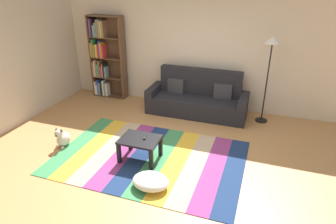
{
  "coord_description": "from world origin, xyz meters",
  "views": [
    {
      "loc": [
        1.58,
        -4.21,
        2.96
      ],
      "look_at": [
        -0.06,
        0.5,
        0.65
      ],
      "focal_mm": 31.87,
      "sensor_mm": 36.0,
      "label": 1
    }
  ],
  "objects_px": {
    "couch": "(197,99)",
    "tv_remote": "(145,137)",
    "dog": "(63,138)",
    "coffee_table": "(140,143)",
    "standing_lamp": "(271,52)",
    "bookshelf": "(104,58)",
    "pouf": "(151,181)"
  },
  "relations": [
    {
      "from": "couch",
      "to": "tv_remote",
      "type": "relative_size",
      "value": 15.07
    },
    {
      "from": "dog",
      "to": "coffee_table",
      "type": "bearing_deg",
      "value": 2.27
    },
    {
      "from": "tv_remote",
      "to": "standing_lamp",
      "type": "bearing_deg",
      "value": 34.58
    },
    {
      "from": "bookshelf",
      "to": "tv_remote",
      "type": "distance_m",
      "value": 3.32
    },
    {
      "from": "pouf",
      "to": "standing_lamp",
      "type": "xyz_separation_m",
      "value": [
        1.45,
        2.92,
        1.44
      ]
    },
    {
      "from": "bookshelf",
      "to": "pouf",
      "type": "xyz_separation_m",
      "value": [
        2.55,
        -3.15,
        -0.9
      ]
    },
    {
      "from": "pouf",
      "to": "standing_lamp",
      "type": "relative_size",
      "value": 0.31
    },
    {
      "from": "standing_lamp",
      "to": "tv_remote",
      "type": "relative_size",
      "value": 12.37
    },
    {
      "from": "dog",
      "to": "standing_lamp",
      "type": "xyz_separation_m",
      "value": [
        3.47,
        2.33,
        1.39
      ]
    },
    {
      "from": "coffee_table",
      "to": "dog",
      "type": "xyz_separation_m",
      "value": [
        -1.56,
        -0.06,
        -0.18
      ]
    },
    {
      "from": "coffee_table",
      "to": "standing_lamp",
      "type": "height_order",
      "value": "standing_lamp"
    },
    {
      "from": "bookshelf",
      "to": "coffee_table",
      "type": "xyz_separation_m",
      "value": [
        2.09,
        -2.5,
        -0.68
      ]
    },
    {
      "from": "dog",
      "to": "couch",
      "type": "bearing_deg",
      "value": 48.56
    },
    {
      "from": "bookshelf",
      "to": "couch",
      "type": "bearing_deg",
      "value": -6.27
    },
    {
      "from": "coffee_table",
      "to": "tv_remote",
      "type": "bearing_deg",
      "value": 40.69
    },
    {
      "from": "bookshelf",
      "to": "tv_remote",
      "type": "bearing_deg",
      "value": -48.51
    },
    {
      "from": "couch",
      "to": "tv_remote",
      "type": "height_order",
      "value": "couch"
    },
    {
      "from": "standing_lamp",
      "to": "bookshelf",
      "type": "bearing_deg",
      "value": 176.61
    },
    {
      "from": "dog",
      "to": "tv_remote",
      "type": "bearing_deg",
      "value": 4.25
    },
    {
      "from": "pouf",
      "to": "bookshelf",
      "type": "bearing_deg",
      "value": 128.99
    },
    {
      "from": "pouf",
      "to": "couch",
      "type": "bearing_deg",
      "value": 90.02
    },
    {
      "from": "couch",
      "to": "coffee_table",
      "type": "height_order",
      "value": "couch"
    },
    {
      "from": "couch",
      "to": "coffee_table",
      "type": "distance_m",
      "value": 2.27
    },
    {
      "from": "couch",
      "to": "bookshelf",
      "type": "bearing_deg",
      "value": 173.73
    },
    {
      "from": "coffee_table",
      "to": "tv_remote",
      "type": "relative_size",
      "value": 4.46
    },
    {
      "from": "pouf",
      "to": "tv_remote",
      "type": "relative_size",
      "value": 3.78
    },
    {
      "from": "coffee_table",
      "to": "pouf",
      "type": "relative_size",
      "value": 1.18
    },
    {
      "from": "couch",
      "to": "pouf",
      "type": "bearing_deg",
      "value": -89.98
    },
    {
      "from": "dog",
      "to": "standing_lamp",
      "type": "relative_size",
      "value": 0.21
    },
    {
      "from": "coffee_table",
      "to": "pouf",
      "type": "height_order",
      "value": "coffee_table"
    },
    {
      "from": "couch",
      "to": "bookshelf",
      "type": "height_order",
      "value": "bookshelf"
    },
    {
      "from": "tv_remote",
      "to": "bookshelf",
      "type": "bearing_deg",
      "value": 115.93
    }
  ]
}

